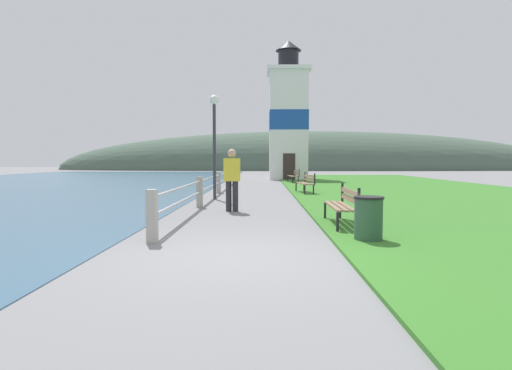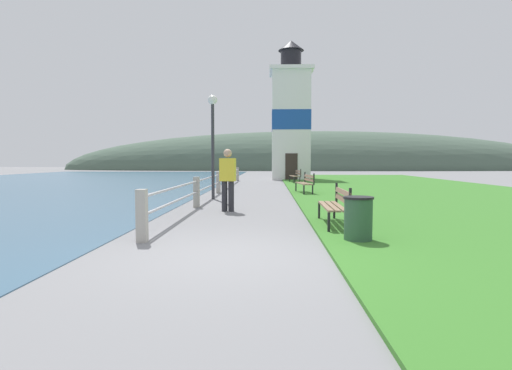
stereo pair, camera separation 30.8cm
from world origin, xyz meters
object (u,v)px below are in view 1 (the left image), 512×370
at_px(person_strolling, 232,178).
at_px(lamp_post, 214,127).
at_px(lighthouse, 288,119).
at_px(park_bench_midway, 306,182).
at_px(park_bench_far, 294,175).
at_px(park_bench_near, 343,203).
at_px(trash_bin, 368,219).

xyz_separation_m(person_strolling, lamp_post, (-0.95, 3.68, 1.75)).
xyz_separation_m(lighthouse, person_strolling, (-2.83, -19.53, -3.69)).
height_order(park_bench_midway, lamp_post, lamp_post).
bearing_deg(lighthouse, park_bench_far, -89.02).
height_order(park_bench_far, person_strolling, person_strolling).
xyz_separation_m(park_bench_near, park_bench_far, (0.22, 16.94, -0.00)).
bearing_deg(park_bench_far, person_strolling, 72.83).
bearing_deg(park_bench_midway, lighthouse, -96.94).
relative_size(park_bench_far, lighthouse, 0.18).
relative_size(person_strolling, trash_bin, 2.16).
distance_m(park_bench_midway, trash_bin, 10.44).
height_order(park_bench_near, lamp_post, lamp_post).
distance_m(park_bench_far, lamp_post, 11.52).
height_order(park_bench_far, lamp_post, lamp_post).
xyz_separation_m(park_bench_midway, lighthouse, (0.01, 13.45, 4.14)).
bearing_deg(lamp_post, person_strolling, -75.47).
relative_size(park_bench_near, trash_bin, 2.26).
height_order(trash_bin, lamp_post, lamp_post).
xyz_separation_m(park_bench_midway, park_bench_far, (0.10, 8.22, 0.00)).
relative_size(lighthouse, person_strolling, 5.84).
bearing_deg(park_bench_midway, park_bench_near, 82.31).
relative_size(park_bench_midway, person_strolling, 1.05).
bearing_deg(trash_bin, person_strolling, 122.84).
bearing_deg(park_bench_midway, person_strolling, 58.26).
relative_size(park_bench_near, park_bench_midway, 1.00).
distance_m(trash_bin, lamp_post, 9.17).
xyz_separation_m(park_bench_far, trash_bin, (-0.11, -18.66, -0.12)).
bearing_deg(trash_bin, park_bench_near, 93.80).
bearing_deg(park_bench_midway, lamp_post, 25.62).
bearing_deg(park_bench_midway, trash_bin, 83.07).
distance_m(park_bench_midway, lamp_post, 4.98).
height_order(park_bench_midway, person_strolling, person_strolling).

